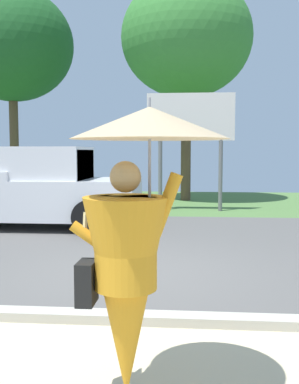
% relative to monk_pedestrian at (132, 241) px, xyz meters
% --- Properties ---
extents(ground_plane, '(40.00, 22.00, 0.20)m').
position_rel_monk_pedestrian_xyz_m(ground_plane, '(-0.51, 6.41, -1.19)').
color(ground_plane, '#565451').
extents(monk_pedestrian, '(1.12, 1.10, 2.13)m').
position_rel_monk_pedestrian_xyz_m(monk_pedestrian, '(0.00, 0.00, 0.00)').
color(monk_pedestrian, orange).
rests_on(monk_pedestrian, ground_plane).
extents(pickup_truck, '(5.20, 2.28, 1.88)m').
position_rel_monk_pedestrian_xyz_m(pickup_truck, '(-3.40, 7.45, -0.27)').
color(pickup_truck, silver).
rests_on(pickup_truck, ground_plane).
extents(roadside_billboard, '(2.60, 0.12, 3.50)m').
position_rel_monk_pedestrian_xyz_m(roadside_billboard, '(0.38, 10.81, 1.41)').
color(roadside_billboard, slate).
rests_on(roadside_billboard, ground_plane).
extents(tree_left_far, '(4.67, 4.67, 7.96)m').
position_rel_monk_pedestrian_xyz_m(tree_left_far, '(0.21, 13.86, 4.67)').
color(tree_left_far, brown).
rests_on(tree_left_far, ground_plane).
extents(tree_center_back, '(4.93, 4.93, 8.29)m').
position_rel_monk_pedestrian_xyz_m(tree_center_back, '(-6.81, 15.38, 4.88)').
color(tree_center_back, brown).
rests_on(tree_center_back, ground_plane).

